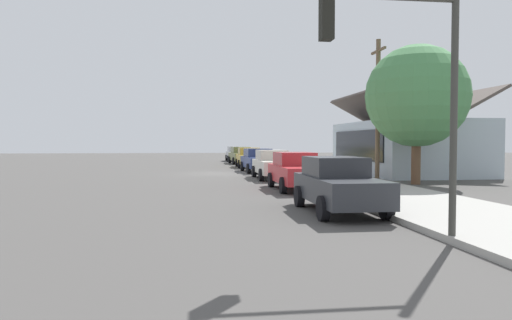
# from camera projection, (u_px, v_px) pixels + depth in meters

# --- Properties ---
(ground_plane) EXTENTS (120.00, 120.00, 0.00)m
(ground_plane) POSITION_uv_depth(u_px,v_px,m) (219.00, 174.00, 29.99)
(ground_plane) COLOR #4C4947
(sidewalk_curb) EXTENTS (60.00, 4.20, 0.16)m
(sidewalk_curb) POSITION_uv_depth(u_px,v_px,m) (303.00, 172.00, 30.71)
(sidewalk_curb) COLOR #A3A099
(sidewalk_curb) RESTS_ON ground
(car_silver) EXTENTS (4.82, 2.07, 1.59)m
(car_silver) POSITION_uv_depth(u_px,v_px,m) (236.00, 154.00, 49.71)
(car_silver) COLOR silver
(car_silver) RESTS_ON ground
(car_olive) EXTENTS (4.66, 2.24, 1.59)m
(car_olive) POSITION_uv_depth(u_px,v_px,m) (241.00, 155.00, 43.78)
(car_olive) COLOR olive
(car_olive) RESTS_ON ground
(car_mustard) EXTENTS (4.55, 2.10, 1.59)m
(car_mustard) POSITION_uv_depth(u_px,v_px,m) (249.00, 157.00, 37.52)
(car_mustard) COLOR gold
(car_mustard) RESTS_ON ground
(car_navy) EXTENTS (4.87, 2.22, 1.59)m
(car_navy) POSITION_uv_depth(u_px,v_px,m) (258.00, 160.00, 31.68)
(car_navy) COLOR navy
(car_navy) RESTS_ON ground
(car_ivory) EXTENTS (4.79, 1.94, 1.59)m
(car_ivory) POSITION_uv_depth(u_px,v_px,m) (272.00, 164.00, 25.72)
(car_ivory) COLOR silver
(car_ivory) RESTS_ON ground
(car_cherry) EXTENTS (4.46, 1.98, 1.59)m
(car_cherry) POSITION_uv_depth(u_px,v_px,m) (296.00, 171.00, 19.75)
(car_cherry) COLOR red
(car_cherry) RESTS_ON ground
(car_charcoal) EXTENTS (4.37, 1.94, 1.59)m
(car_charcoal) POSITION_uv_depth(u_px,v_px,m) (338.00, 184.00, 13.38)
(car_charcoal) COLOR #2D3035
(car_charcoal) RESTS_ON ground
(storefront_building) EXTENTS (11.27, 6.71, 5.17)m
(storefront_building) POSITION_uv_depth(u_px,v_px,m) (405.00, 146.00, 30.01)
(storefront_building) COLOR #ADBCC6
(storefront_building) RESTS_ON ground
(shade_tree) EXTENTS (4.88, 4.88, 6.68)m
(shade_tree) POSITION_uv_depth(u_px,v_px,m) (417.00, 96.00, 22.13)
(shade_tree) COLOR brown
(shade_tree) RESTS_ON ground
(traffic_light_main) EXTENTS (0.37, 2.79, 5.20)m
(traffic_light_main) POSITION_uv_depth(u_px,v_px,m) (403.00, 66.00, 8.98)
(traffic_light_main) COLOR #383833
(traffic_light_main) RESTS_ON ground
(utility_pole_wooden) EXTENTS (1.80, 0.24, 7.50)m
(utility_pole_wooden) POSITION_uv_depth(u_px,v_px,m) (378.00, 107.00, 24.72)
(utility_pole_wooden) COLOR brown
(utility_pole_wooden) RESTS_ON ground
(fire_hydrant_red) EXTENTS (0.22, 0.22, 0.71)m
(fire_hydrant_red) POSITION_uv_depth(u_px,v_px,m) (272.00, 163.00, 34.59)
(fire_hydrant_red) COLOR red
(fire_hydrant_red) RESTS_ON sidewalk_curb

